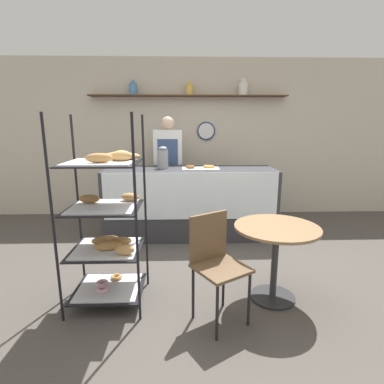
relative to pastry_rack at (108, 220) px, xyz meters
The scene contains 9 objects.
ground_plane 1.15m from the pastry_rack, 25.67° to the left, with size 14.00×14.00×0.00m, color #4C4742.
back_wall 2.98m from the pastry_rack, 74.80° to the left, with size 10.00×0.30×2.70m.
display_counter 1.86m from the pastry_rack, 65.47° to the left, with size 2.41×0.73×0.99m.
pastry_rack is the anchor object (origin of this frame).
person_worker 2.31m from the pastry_rack, 79.29° to the left, with size 0.45×0.23×1.72m.
cafe_table 1.52m from the pastry_rack, ahead, with size 0.76×0.76×0.71m.
cafe_chair 0.98m from the pastry_rack, 16.83° to the right, with size 0.52×0.52×0.89m.
coffee_carafe 1.81m from the pastry_rack, 77.64° to the left, with size 0.14×0.14×0.31m.
donut_tray_counter 1.91m from the pastry_rack, 60.89° to the left, with size 0.52×0.30×0.05m.
Camera 1 is at (-0.10, -2.90, 1.59)m, focal length 28.00 mm.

